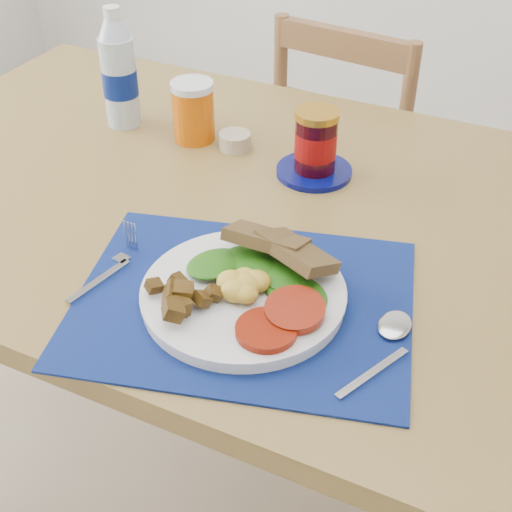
{
  "coord_description": "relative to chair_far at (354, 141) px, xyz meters",
  "views": [
    {
      "loc": [
        0.49,
        -0.71,
        1.4
      ],
      "look_at": [
        0.15,
        0.0,
        0.8
      ],
      "focal_mm": 50.0,
      "sensor_mm": 36.0,
      "label": 1
    }
  ],
  "objects": [
    {
      "name": "placemat",
      "position": [
        0.14,
        -0.91,
        0.22
      ],
      "size": [
        0.54,
        0.47,
        0.0
      ],
      "primitive_type": "cube",
      "rotation": [
        0.0,
        0.0,
        0.26
      ],
      "color": "black",
      "rests_on": "table"
    },
    {
      "name": "juice_glass",
      "position": [
        -0.16,
        -0.52,
        0.27
      ],
      "size": [
        0.08,
        0.08,
        0.11
      ],
      "primitive_type": "cylinder",
      "color": "#CF5605",
      "rests_on": "table"
    },
    {
      "name": "chair_far",
      "position": [
        0.0,
        0.0,
        0.0
      ],
      "size": [
        0.43,
        0.41,
        1.04
      ],
      "rotation": [
        0.0,
        0.0,
        3.03
      ],
      "color": "brown",
      "rests_on": "ground"
    },
    {
      "name": "fork",
      "position": [
        -0.06,
        -0.93,
        0.22
      ],
      "size": [
        0.03,
        0.17,
        0.0
      ],
      "rotation": [
        0.0,
        0.0,
        -0.18
      ],
      "color": "#B2B5BA",
      "rests_on": "placemat"
    },
    {
      "name": "spoon",
      "position": [
        0.35,
        -0.9,
        0.22
      ],
      "size": [
        0.06,
        0.18,
        0.01
      ],
      "rotation": [
        0.0,
        0.0,
        -0.42
      ],
      "color": "#B2B5BA",
      "rests_on": "placemat"
    },
    {
      "name": "table",
      "position": [
        -0.01,
        -0.67,
        0.13
      ],
      "size": [
        1.4,
        0.9,
        0.75
      ],
      "color": "brown",
      "rests_on": "ground"
    },
    {
      "name": "ramekin",
      "position": [
        -0.07,
        -0.52,
        0.23
      ],
      "size": [
        0.06,
        0.06,
        0.03
      ],
      "primitive_type": "cylinder",
      "color": "tan",
      "rests_on": "table"
    },
    {
      "name": "water_bottle",
      "position": [
        -0.32,
        -0.52,
        0.32
      ],
      "size": [
        0.07,
        0.07,
        0.23
      ],
      "color": "#ADBFCC",
      "rests_on": "table"
    },
    {
      "name": "jam_on_saucer",
      "position": [
        0.1,
        -0.54,
        0.27
      ],
      "size": [
        0.14,
        0.14,
        0.12
      ],
      "color": "#050B57",
      "rests_on": "table"
    },
    {
      "name": "breakfast_plate",
      "position": [
        0.14,
        -0.91,
        0.24
      ],
      "size": [
        0.28,
        0.28,
        0.07
      ],
      "rotation": [
        0.0,
        0.0,
        -0.15
      ],
      "color": "silver",
      "rests_on": "placemat"
    }
  ]
}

